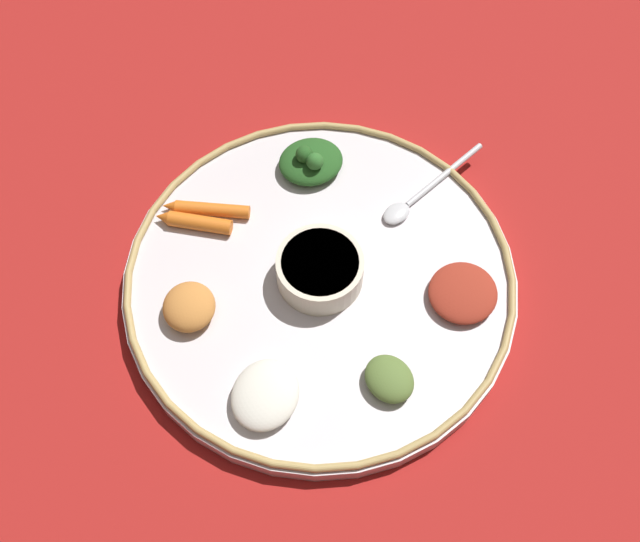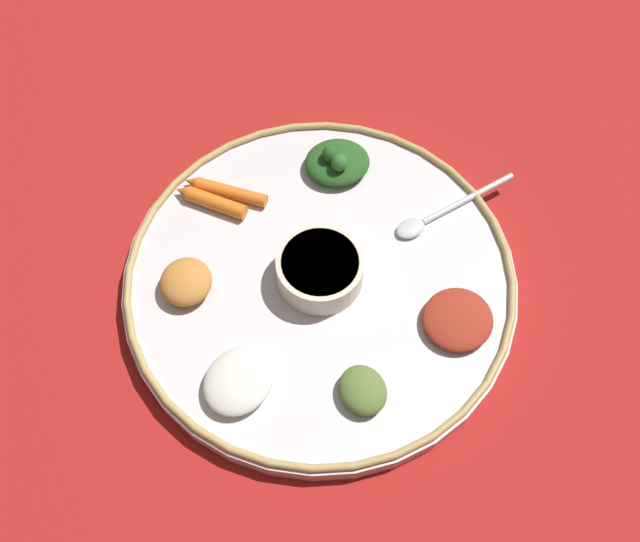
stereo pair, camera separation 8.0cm
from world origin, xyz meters
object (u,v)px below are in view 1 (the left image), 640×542
Objects in this scene: greens_pile at (311,161)px; spoon at (418,196)px; carrot_outer at (194,222)px; carrot_near_spoon at (207,209)px; center_bowl at (320,269)px.

spoon is at bearing -107.13° from greens_pile.
greens_pile is 1.06× the size of carrot_outer.
carrot_near_spoon is (-0.03, 0.24, 0.00)m from spoon.
greens_pile is 0.13m from carrot_near_spoon.
carrot_near_spoon is at bearing 96.29° from spoon.
center_bowl is 0.14m from greens_pile.
spoon is 1.42× the size of carrot_outer.
greens_pile is at bearing 72.87° from spoon.
spoon is 0.25m from carrot_outer.
greens_pile is 0.15m from carrot_outer.
carrot_outer is (-0.04, 0.25, 0.00)m from spoon.
center_bowl is 1.00× the size of greens_pile.
center_bowl is at bearing 134.14° from spoon.
greens_pile is (0.14, 0.01, -0.01)m from center_bowl.
center_bowl is at bearing -121.85° from carrot_near_spoon.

